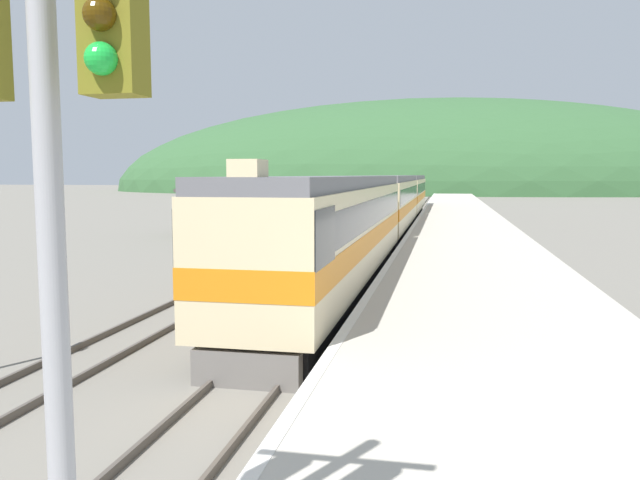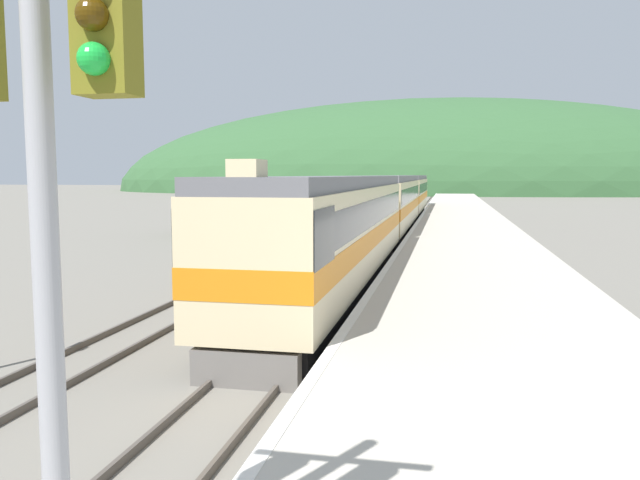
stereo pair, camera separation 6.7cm
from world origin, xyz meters
name	(u,v)px [view 2 (the right image)]	position (x,y,z in m)	size (l,w,h in m)	color
track_main	(411,213)	(0.00, 70.00, 0.08)	(1.52, 180.00, 0.16)	#4C443D
track_siding	(373,213)	(-4.31, 70.00, 0.08)	(1.52, 180.00, 0.16)	#4C443D
platform	(463,225)	(5.19, 50.00, 0.44)	(7.03, 140.00, 0.89)	#BCB5A5
distant_hills	(433,192)	(0.00, 167.26, 0.00)	(176.03, 79.21, 48.04)	#335B33
station_shed	(236,212)	(-11.10, 42.45, 1.74)	(6.81, 5.67, 3.43)	#385B42
express_train_lead_car	(335,230)	(0.00, 21.70, 2.38)	(3.00, 21.58, 4.71)	black
carriage_second	(391,203)	(0.00, 44.03, 2.36)	(2.99, 20.86, 4.35)	black
carriage_third	(409,194)	(0.00, 65.77, 2.36)	(2.99, 20.86, 4.35)	black
siding_train	(351,204)	(-4.31, 53.35, 1.83)	(2.90, 44.99, 3.53)	black
signal_mast_main	(39,154)	(1.18, 3.33, 4.54)	(2.20, 0.42, 6.95)	#9E9EA3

